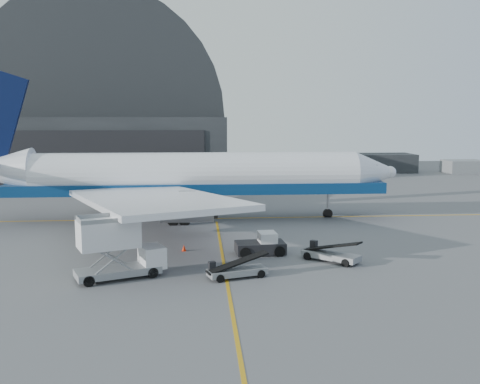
{
  "coord_description": "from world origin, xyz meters",
  "views": [
    {
      "loc": [
        -1.95,
        -42.76,
        12.0
      ],
      "look_at": [
        2.15,
        10.51,
        4.5
      ],
      "focal_mm": 40.0,
      "sensor_mm": 36.0,
      "label": 1
    }
  ],
  "objects": [
    {
      "name": "catering_truck",
      "position": [
        -8.16,
        -3.37,
        2.29
      ],
      "size": [
        6.99,
        4.7,
        4.52
      ],
      "rotation": [
        0.0,
        0.0,
        0.38
      ],
      "color": "gray",
      "rests_on": "ground"
    },
    {
      "name": "distant_bldg_b",
      "position": [
        55.0,
        68.0,
        0.0
      ],
      "size": [
        8.0,
        6.0,
        2.8
      ],
      "primitive_type": "cube",
      "color": "gray",
      "rests_on": "ground"
    },
    {
      "name": "belt_loader_a",
      "position": [
        0.79,
        -3.84,
        0.56
      ],
      "size": [
        4.86,
        2.74,
        1.82
      ],
      "rotation": [
        0.0,
        0.0,
        0.29
      ],
      "color": "gray",
      "rests_on": "ground"
    },
    {
      "name": "traffic_cone",
      "position": [
        -3.4,
        4.57,
        0.27
      ],
      "size": [
        0.4,
        0.4,
        0.58
      ],
      "color": "red",
      "rests_on": "ground"
    },
    {
      "name": "distant_bldg_a",
      "position": [
        38.0,
        72.0,
        0.0
      ],
      "size": [
        14.0,
        8.0,
        4.0
      ],
      "primitive_type": "cube",
      "color": "black",
      "rests_on": "ground"
    },
    {
      "name": "pushback_tug",
      "position": [
        3.48,
        3.02,
        0.75
      ],
      "size": [
        4.47,
        2.82,
        1.99
      ],
      "rotation": [
        0.0,
        0.0,
        0.08
      ],
      "color": "black",
      "rests_on": "ground"
    },
    {
      "name": "taxi_lines",
      "position": [
        0.0,
        12.67,
        0.01
      ],
      "size": [
        80.0,
        42.12,
        0.02
      ],
      "color": "orange",
      "rests_on": "ground"
    },
    {
      "name": "airliner",
      "position": [
        -4.32,
        19.67,
        5.13
      ],
      "size": [
        52.23,
        50.65,
        18.33
      ],
      "color": "white",
      "rests_on": "ground"
    },
    {
      "name": "hangar",
      "position": [
        -22.0,
        64.95,
        9.54
      ],
      "size": [
        50.0,
        28.3,
        28.0
      ],
      "color": "black",
      "rests_on": "ground"
    },
    {
      "name": "ground",
      "position": [
        0.0,
        0.0,
        0.0
      ],
      "size": [
        200.0,
        200.0,
        0.0
      ],
      "primitive_type": "plane",
      "color": "#565659",
      "rests_on": "ground"
    },
    {
      "name": "belt_loader_b",
      "position": [
        8.95,
        0.17,
        0.61
      ],
      "size": [
        4.73,
        4.54,
        1.99
      ],
      "rotation": [
        0.0,
        0.0,
        -0.74
      ],
      "color": "gray",
      "rests_on": "ground"
    }
  ]
}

